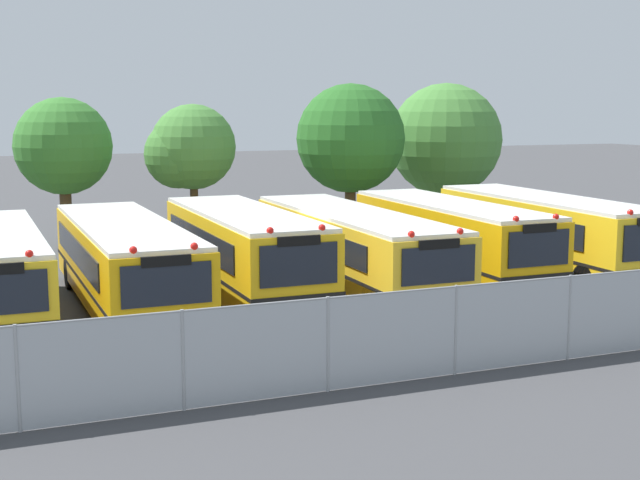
% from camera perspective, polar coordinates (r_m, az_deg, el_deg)
% --- Properties ---
extents(ground_plane, '(160.00, 160.00, 0.00)m').
position_cam_1_polar(ground_plane, '(26.78, -1.27, -3.46)').
color(ground_plane, '#424244').
extents(school_bus_1, '(2.58, 10.70, 2.58)m').
position_cam_1_polar(school_bus_1, '(25.06, -12.43, -1.34)').
color(school_bus_1, '#EAA80C').
rests_on(school_bus_1, ground_plane).
extents(school_bus_2, '(2.57, 9.30, 2.75)m').
position_cam_1_polar(school_bus_2, '(25.75, -4.93, -0.72)').
color(school_bus_2, yellow).
rests_on(school_bus_2, ground_plane).
extents(school_bus_3, '(2.71, 11.01, 2.56)m').
position_cam_1_polar(school_bus_3, '(27.09, 2.08, -0.41)').
color(school_bus_3, yellow).
rests_on(school_bus_3, ground_plane).
extents(school_bus_4, '(2.52, 9.68, 2.67)m').
position_cam_1_polar(school_bus_4, '(28.88, 8.41, 0.17)').
color(school_bus_4, '#EAA80C').
rests_on(school_bus_4, ground_plane).
extents(school_bus_5, '(2.61, 10.13, 2.75)m').
position_cam_1_polar(school_bus_5, '(30.51, 14.32, 0.52)').
color(school_bus_5, yellow).
rests_on(school_bus_5, ground_plane).
extents(tree_1, '(3.74, 3.74, 5.94)m').
position_cam_1_polar(tree_1, '(35.49, -16.26, 5.88)').
color(tree_1, '#4C3823').
rests_on(tree_1, ground_plane).
extents(tree_2, '(3.61, 3.37, 5.68)m').
position_cam_1_polar(tree_2, '(35.35, -8.48, 5.77)').
color(tree_2, '#4C3823').
rests_on(tree_2, ground_plane).
extents(tree_3, '(4.51, 4.51, 6.52)m').
position_cam_1_polar(tree_3, '(36.96, 2.16, 6.60)').
color(tree_3, '#4C3823').
rests_on(tree_3, ground_plane).
extents(tree_4, '(5.15, 5.15, 6.63)m').
position_cam_1_polar(tree_4, '(40.99, 7.99, 6.47)').
color(tree_4, '#4C3823').
rests_on(tree_4, ground_plane).
extents(chainlink_fence, '(23.34, 0.07, 1.93)m').
position_cam_1_polar(chainlink_fence, '(18.86, 8.71, -5.66)').
color(chainlink_fence, '#9EA0A3').
rests_on(chainlink_fence, ground_plane).
extents(traffic_cone, '(0.44, 0.44, 0.58)m').
position_cam_1_polar(traffic_cone, '(20.09, 7.20, -6.83)').
color(traffic_cone, '#EA5914').
rests_on(traffic_cone, ground_plane).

